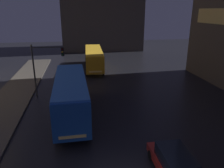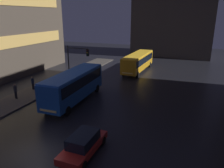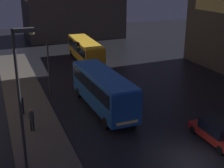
# 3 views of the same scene
# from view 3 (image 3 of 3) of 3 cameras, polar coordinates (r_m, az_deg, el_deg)

# --- Properties ---
(ground_plane) EXTENTS (120.00, 120.00, 0.00)m
(ground_plane) POSITION_cam_3_polar(r_m,az_deg,el_deg) (21.98, 14.31, -13.37)
(ground_plane) COLOR black
(sidewalk_left) EXTENTS (4.00, 48.00, 0.15)m
(sidewalk_left) POSITION_cam_3_polar(r_m,az_deg,el_deg) (27.41, -14.30, -6.30)
(sidewalk_left) COLOR #47423D
(sidewalk_left) RESTS_ON ground
(bus_near) EXTENTS (2.90, 10.28, 3.45)m
(bus_near) POSITION_cam_3_polar(r_m,az_deg,el_deg) (27.93, -1.66, -0.62)
(bus_near) COLOR #194793
(bus_near) RESTS_ON ground
(bus_far) EXTENTS (2.99, 10.92, 3.09)m
(bus_far) POSITION_cam_3_polar(r_m,az_deg,el_deg) (43.81, -4.91, 6.41)
(bus_far) COLOR orange
(bus_far) RESTS_ON ground
(car_taxi) EXTENTS (1.90, 4.56, 1.55)m
(car_taxi) POSITION_cam_3_polar(r_m,az_deg,el_deg) (24.33, 18.54, -8.30)
(car_taxi) COLOR maroon
(car_taxi) RESTS_ON ground
(pedestrian_near) EXTENTS (0.46, 0.46, 1.82)m
(pedestrian_near) POSITION_cam_3_polar(r_m,az_deg,el_deg) (24.95, -14.49, -6.01)
(pedestrian_near) COLOR black
(pedestrian_near) RESTS_ON sidewalk_left
(pedestrian_mid) EXTENTS (0.41, 0.41, 1.73)m
(pedestrian_mid) POSITION_cam_3_polar(r_m,az_deg,el_deg) (28.08, -16.21, -3.40)
(pedestrian_mid) COLOR black
(pedestrian_mid) RESTS_ON sidewalk_left
(traffic_light_main) EXTENTS (3.28, 0.35, 5.61)m
(traffic_light_main) POSITION_cam_3_polar(r_m,az_deg,el_deg) (31.46, -9.47, 4.66)
(traffic_light_main) COLOR #2D2D2D
(traffic_light_main) RESTS_ON ground
(street_lamp_sidewalk) EXTENTS (1.25, 0.36, 8.80)m
(street_lamp_sidewalk) POSITION_cam_3_polar(r_m,az_deg,el_deg) (18.56, -16.18, 0.33)
(street_lamp_sidewalk) COLOR #2D2D2D
(street_lamp_sidewalk) RESTS_ON sidewalk_left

